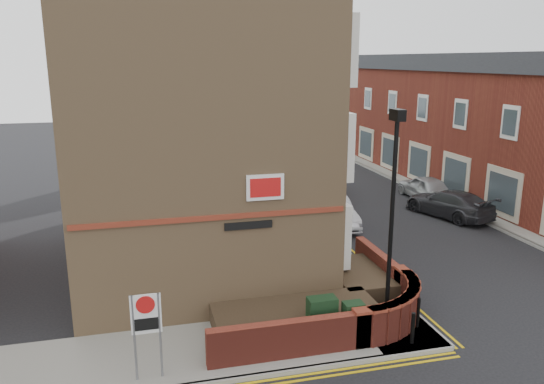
{
  "coord_description": "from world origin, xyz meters",
  "views": [
    {
      "loc": [
        -4.91,
        -11.32,
        7.66
      ],
      "look_at": [
        -1.04,
        4.0,
        3.7
      ],
      "focal_mm": 35.0,
      "sensor_mm": 36.0,
      "label": 1
    }
  ],
  "objects_px": {
    "utility_cabinet_large": "(322,318)",
    "zone_sign": "(146,321)",
    "silver_car_near": "(333,211)",
    "lamppost": "(391,223)"
  },
  "relations": [
    {
      "from": "utility_cabinet_large",
      "to": "zone_sign",
      "type": "xyz_separation_m",
      "value": [
        -4.7,
        -0.8,
        0.92
      ]
    },
    {
      "from": "zone_sign",
      "to": "silver_car_near",
      "type": "bearing_deg",
      "value": 50.87
    },
    {
      "from": "lamppost",
      "to": "zone_sign",
      "type": "distance_m",
      "value": 6.85
    },
    {
      "from": "lamppost",
      "to": "utility_cabinet_large",
      "type": "height_order",
      "value": "lamppost"
    },
    {
      "from": "lamppost",
      "to": "utility_cabinet_large",
      "type": "relative_size",
      "value": 5.25
    },
    {
      "from": "zone_sign",
      "to": "utility_cabinet_large",
      "type": "bearing_deg",
      "value": 9.69
    },
    {
      "from": "lamppost",
      "to": "silver_car_near",
      "type": "xyz_separation_m",
      "value": [
        2.19,
        10.1,
        -2.66
      ]
    },
    {
      "from": "utility_cabinet_large",
      "to": "silver_car_near",
      "type": "bearing_deg",
      "value": 67.76
    },
    {
      "from": "utility_cabinet_large",
      "to": "silver_car_near",
      "type": "relative_size",
      "value": 0.29
    },
    {
      "from": "lamppost",
      "to": "zone_sign",
      "type": "relative_size",
      "value": 2.86
    }
  ]
}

